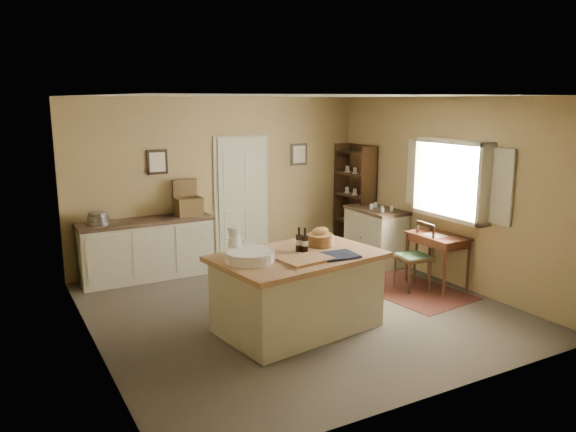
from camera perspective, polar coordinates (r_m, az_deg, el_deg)
name	(u,v)px	position (r m, az deg, el deg)	size (l,w,h in m)	color
ground	(297,308)	(7.38, 0.95, -9.36)	(5.00, 5.00, 0.00)	#5E5548
wall_back	(221,181)	(9.23, -6.78, 3.54)	(5.00, 0.10, 2.70)	olive
wall_front	(441,254)	(5.05, 15.31, -3.73)	(5.00, 0.10, 2.70)	olive
wall_left	(89,228)	(6.18, -19.56, -1.18)	(0.10, 5.00, 2.70)	olive
wall_right	(446,191)	(8.51, 15.76, 2.48)	(0.10, 5.00, 2.70)	olive
ceiling	(298,96)	(6.88, 1.03, 12.10)	(5.00, 5.00, 0.00)	silver
door	(242,197)	(9.38, -4.69, 1.90)	(0.97, 0.06, 2.11)	beige
framed_prints	(233,158)	(9.24, -5.63, 5.89)	(2.82, 0.02, 0.38)	black
window	(453,179)	(8.29, 16.42, 3.60)	(0.25, 1.99, 1.12)	#BCB999
work_island	(297,290)	(6.61, 0.87, -7.48)	(2.04, 1.49, 1.20)	#BCB999
sideboard	(147,247)	(8.70, -14.10, -3.08)	(1.98, 0.56, 1.18)	#BCB999
rug	(411,291)	(8.20, 12.42, -7.42)	(1.10, 1.60, 0.01)	#4A1B17
writing_desk	(438,242)	(8.30, 14.96, -2.52)	(0.52, 0.86, 0.82)	#3B1B10
desk_chair	(413,257)	(8.15, 12.56, -4.13)	(0.44, 0.44, 0.93)	black
right_cabinet	(376,235)	(9.40, 8.89, -1.91)	(0.59, 1.07, 0.99)	#BCB999
shelving_unit	(356,198)	(9.99, 6.97, 1.80)	(0.32, 0.85, 1.89)	black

